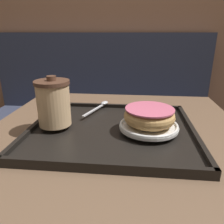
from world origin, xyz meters
name	(u,v)px	position (x,y,z in m)	size (l,w,h in m)	color
wall_behind	(129,2)	(0.00, 1.10, 1.20)	(8.00, 0.05, 2.40)	#9E6B4C
booth_bench	(99,130)	(-0.20, 0.87, 0.32)	(1.56, 0.44, 1.00)	#33384C
cafe_table	(115,182)	(0.00, 0.00, 0.54)	(0.77, 0.79, 0.73)	brown
serving_tray	(112,130)	(-0.01, -0.02, 0.73)	(0.46, 0.40, 0.02)	black
coffee_cup_front	(54,103)	(-0.17, -0.03, 0.82)	(0.10, 0.10, 0.14)	#E0B784
plate_with_chocolate_donut	(149,126)	(0.09, -0.03, 0.76)	(0.16, 0.16, 0.01)	white
donut_chocolate_glazed	(149,116)	(0.09, -0.03, 0.79)	(0.14, 0.14, 0.04)	tan
spoon	(101,105)	(-0.06, 0.14, 0.75)	(0.07, 0.16, 0.01)	silver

